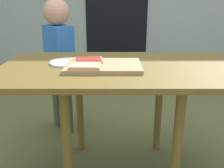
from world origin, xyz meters
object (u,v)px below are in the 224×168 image
(child_left, at_px, (59,57))
(dining_table, at_px, (120,80))
(pizza_slice_far_left, at_px, (88,60))
(plate_white_left, at_px, (68,62))
(pizza_slice_near_left, at_px, (85,66))
(cutting_board, at_px, (103,66))

(child_left, bearing_deg, dining_table, -51.85)
(pizza_slice_far_left, distance_m, plate_white_left, 0.13)
(pizza_slice_far_left, bearing_deg, dining_table, -9.23)
(pizza_slice_near_left, distance_m, child_left, 0.73)
(plate_white_left, height_order, child_left, child_left)
(pizza_slice_near_left, xyz_separation_m, pizza_slice_far_left, (0.00, 0.13, 0.00))
(cutting_board, height_order, child_left, child_left)
(pizza_slice_near_left, bearing_deg, child_left, 111.51)
(dining_table, height_order, pizza_slice_far_left, pizza_slice_far_left)
(pizza_slice_far_left, xyz_separation_m, child_left, (-0.27, 0.54, -0.11))
(dining_table, bearing_deg, pizza_slice_far_left, 170.77)
(dining_table, distance_m, pizza_slice_near_left, 0.23)
(pizza_slice_near_left, relative_size, pizza_slice_far_left, 0.96)
(cutting_board, bearing_deg, pizza_slice_near_left, -142.47)
(child_left, bearing_deg, cutting_board, -59.48)
(child_left, bearing_deg, pizza_slice_far_left, -63.64)
(child_left, bearing_deg, plate_white_left, -73.59)
(pizza_slice_near_left, bearing_deg, dining_table, 28.21)
(cutting_board, xyz_separation_m, pizza_slice_far_left, (-0.09, 0.06, 0.02))
(pizza_slice_near_left, height_order, plate_white_left, pizza_slice_near_left)
(pizza_slice_far_left, bearing_deg, plate_white_left, 163.87)
(cutting_board, bearing_deg, plate_white_left, 155.47)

